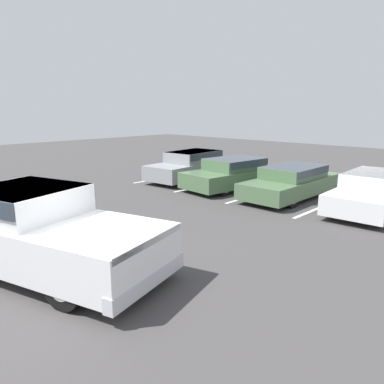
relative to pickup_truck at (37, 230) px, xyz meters
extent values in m
plane|color=#423F3F|center=(1.19, 0.01, -0.85)|extent=(60.00, 60.00, 0.00)
cube|color=white|center=(-5.88, 9.32, -0.85)|extent=(0.12, 4.83, 0.01)
cube|color=white|center=(-3.26, 9.32, -0.85)|extent=(0.12, 4.83, 0.01)
cube|color=white|center=(-0.65, 9.32, -0.85)|extent=(0.12, 4.83, 0.01)
cube|color=white|center=(1.97, 9.32, -0.85)|extent=(0.12, 4.83, 0.01)
cube|color=white|center=(-0.02, 0.00, -0.17)|extent=(5.95, 3.53, 0.86)
cube|color=white|center=(-0.29, -0.08, 0.55)|extent=(2.46, 2.39, 0.59)
cube|color=#2D3842|center=(-0.29, -0.08, 0.69)|extent=(2.44, 2.44, 0.32)
cube|color=white|center=(1.68, 0.48, 0.22)|extent=(2.53, 2.49, 0.13)
cube|color=silver|center=(2.60, 0.74, -0.48)|extent=(0.77, 2.10, 0.28)
cylinder|color=black|center=(1.36, 1.29, -0.44)|extent=(0.87, 0.51, 0.82)
cylinder|color=#ADADB2|center=(1.36, 1.29, -0.44)|extent=(0.52, 0.42, 0.45)
cylinder|color=black|center=(1.84, -0.39, -0.44)|extent=(0.87, 0.51, 0.82)
cylinder|color=#ADADB2|center=(1.84, -0.39, -0.44)|extent=(0.52, 0.42, 0.45)
cylinder|color=black|center=(-1.87, 0.38, -0.44)|extent=(0.87, 0.51, 0.82)
cylinder|color=#ADADB2|center=(-1.87, 0.38, -0.44)|extent=(0.52, 0.42, 0.45)
cube|color=gray|center=(-4.66, 9.40, -0.34)|extent=(2.18, 4.90, 0.64)
cube|color=gray|center=(-4.67, 9.49, 0.22)|extent=(1.77, 2.60, 0.48)
cube|color=#2D3842|center=(-4.67, 9.49, 0.32)|extent=(1.84, 2.56, 0.29)
cylinder|color=black|center=(-3.79, 8.08, -0.51)|extent=(0.29, 0.69, 0.67)
cylinder|color=#ADADB2|center=(-3.79, 8.08, -0.51)|extent=(0.28, 0.39, 0.37)
cylinder|color=black|center=(-5.29, 7.95, -0.51)|extent=(0.29, 0.69, 0.67)
cylinder|color=#ADADB2|center=(-5.29, 7.95, -0.51)|extent=(0.28, 0.39, 0.37)
cylinder|color=black|center=(-4.03, 10.84, -0.51)|extent=(0.29, 0.69, 0.67)
cylinder|color=#ADADB2|center=(-4.03, 10.84, -0.51)|extent=(0.28, 0.39, 0.37)
cylinder|color=black|center=(-5.53, 10.71, -0.51)|extent=(0.29, 0.69, 0.67)
cylinder|color=#ADADB2|center=(-5.53, 10.71, -0.51)|extent=(0.28, 0.39, 0.37)
cube|color=#4C6B47|center=(-2.08, 9.14, -0.37)|extent=(2.25, 4.55, 0.61)
cube|color=#4C6B47|center=(-2.07, 9.23, 0.16)|extent=(1.82, 2.43, 0.45)
cube|color=#2D3842|center=(-2.07, 9.23, 0.25)|extent=(1.89, 2.39, 0.27)
cylinder|color=black|center=(-1.43, 7.80, -0.54)|extent=(0.29, 0.64, 0.62)
cylinder|color=#ADADB2|center=(-1.43, 7.80, -0.54)|extent=(0.28, 0.36, 0.34)
cylinder|color=black|center=(-2.98, 7.95, -0.54)|extent=(0.29, 0.64, 0.62)
cylinder|color=#ADADB2|center=(-2.98, 7.95, -0.54)|extent=(0.28, 0.36, 0.34)
cylinder|color=black|center=(-1.18, 10.33, -0.54)|extent=(0.29, 0.64, 0.62)
cylinder|color=#ADADB2|center=(-1.18, 10.33, -0.54)|extent=(0.28, 0.36, 0.34)
cylinder|color=black|center=(-2.73, 10.49, -0.54)|extent=(0.29, 0.64, 0.62)
cylinder|color=#ADADB2|center=(-2.73, 10.49, -0.54)|extent=(0.28, 0.36, 0.34)
cube|color=#4C6B47|center=(0.52, 9.32, -0.40)|extent=(1.77, 4.65, 0.56)
cube|color=#4C6B47|center=(0.52, 9.42, 0.10)|extent=(1.55, 2.42, 0.43)
cube|color=#2D3842|center=(0.52, 9.42, 0.19)|extent=(1.62, 2.37, 0.26)
cylinder|color=black|center=(1.28, 7.98, -0.53)|extent=(0.21, 0.63, 0.63)
cylinder|color=#ADADB2|center=(1.28, 7.98, -0.53)|extent=(0.22, 0.35, 0.35)
cylinder|color=black|center=(-0.25, 7.98, -0.53)|extent=(0.21, 0.63, 0.63)
cylinder|color=#ADADB2|center=(-0.25, 7.98, -0.53)|extent=(0.22, 0.35, 0.35)
cylinder|color=black|center=(1.28, 10.67, -0.53)|extent=(0.21, 0.63, 0.63)
cylinder|color=#ADADB2|center=(1.28, 10.67, -0.53)|extent=(0.22, 0.35, 0.35)
cylinder|color=black|center=(-0.25, 10.67, -0.53)|extent=(0.21, 0.63, 0.63)
cylinder|color=#ADADB2|center=(-0.25, 10.67, -0.53)|extent=(0.22, 0.35, 0.35)
cube|color=silver|center=(3.38, 9.39, -0.36)|extent=(2.01, 4.52, 0.60)
cube|color=silver|center=(3.37, 9.48, 0.18)|extent=(1.68, 2.38, 0.47)
cube|color=#2D3842|center=(3.37, 9.48, 0.27)|extent=(1.75, 2.34, 0.28)
cylinder|color=black|center=(2.67, 8.07, -0.51)|extent=(0.24, 0.68, 0.68)
cylinder|color=#ADADB2|center=(2.67, 8.07, -0.51)|extent=(0.23, 0.38, 0.37)
cylinder|color=black|center=(2.54, 10.64, -0.51)|extent=(0.24, 0.68, 0.68)
cylinder|color=#ADADB2|center=(2.54, 10.64, -0.51)|extent=(0.23, 0.38, 0.37)
camera|label=1|loc=(7.24, -3.03, 2.39)|focal=35.00mm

